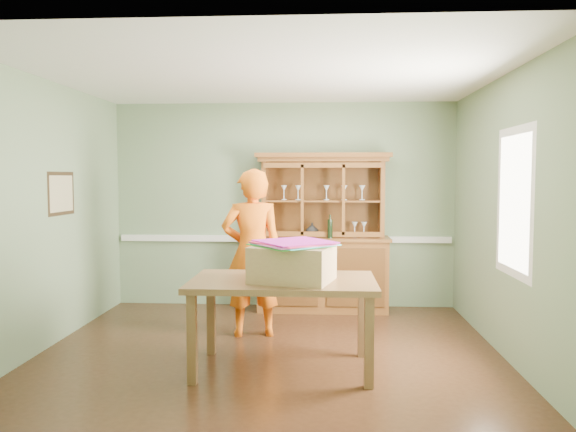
# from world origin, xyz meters

# --- Properties ---
(floor) EXTENTS (4.50, 4.50, 0.00)m
(floor) POSITION_xyz_m (0.00, 0.00, 0.00)
(floor) COLOR #422615
(floor) RESTS_ON ground
(ceiling) EXTENTS (4.50, 4.50, 0.00)m
(ceiling) POSITION_xyz_m (0.00, 0.00, 2.70)
(ceiling) COLOR white
(ceiling) RESTS_ON wall_back
(wall_back) EXTENTS (4.50, 0.00, 4.50)m
(wall_back) POSITION_xyz_m (0.00, 2.00, 1.35)
(wall_back) COLOR gray
(wall_back) RESTS_ON floor
(wall_left) EXTENTS (0.00, 4.00, 4.00)m
(wall_left) POSITION_xyz_m (-2.25, 0.00, 1.35)
(wall_left) COLOR gray
(wall_left) RESTS_ON floor
(wall_right) EXTENTS (0.00, 4.00, 4.00)m
(wall_right) POSITION_xyz_m (2.25, 0.00, 1.35)
(wall_right) COLOR gray
(wall_right) RESTS_ON floor
(wall_front) EXTENTS (4.50, 0.00, 4.50)m
(wall_front) POSITION_xyz_m (0.00, -2.00, 1.35)
(wall_front) COLOR gray
(wall_front) RESTS_ON floor
(chair_rail) EXTENTS (4.41, 0.05, 0.08)m
(chair_rail) POSITION_xyz_m (0.00, 1.98, 0.90)
(chair_rail) COLOR white
(chair_rail) RESTS_ON wall_back
(framed_map) EXTENTS (0.03, 0.60, 0.46)m
(framed_map) POSITION_xyz_m (-2.23, 0.30, 1.55)
(framed_map) COLOR #322314
(framed_map) RESTS_ON wall_left
(window_panel) EXTENTS (0.03, 0.96, 1.36)m
(window_panel) POSITION_xyz_m (2.23, -0.30, 1.50)
(window_panel) COLOR white
(window_panel) RESTS_ON wall_right
(china_hutch) EXTENTS (1.73, 0.57, 2.03)m
(china_hutch) POSITION_xyz_m (0.52, 1.77, 0.72)
(china_hutch) COLOR brown
(china_hutch) RESTS_ON floor
(dining_table) EXTENTS (1.64, 0.98, 0.82)m
(dining_table) POSITION_xyz_m (0.17, -0.53, 0.72)
(dining_table) COLOR brown
(dining_table) RESTS_ON floor
(cardboard_box) EXTENTS (0.78, 0.68, 0.31)m
(cardboard_box) POSITION_xyz_m (0.25, -0.62, 0.97)
(cardboard_box) COLOR #A08352
(cardboard_box) RESTS_ON dining_table
(kite_stack) EXTENTS (0.79, 0.79, 0.04)m
(kite_stack) POSITION_xyz_m (0.26, -0.63, 1.15)
(kite_stack) COLOR green
(kite_stack) RESTS_ON cardboard_box
(person) EXTENTS (0.73, 0.55, 1.81)m
(person) POSITION_xyz_m (-0.24, 0.54, 0.91)
(person) COLOR orange
(person) RESTS_ON floor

